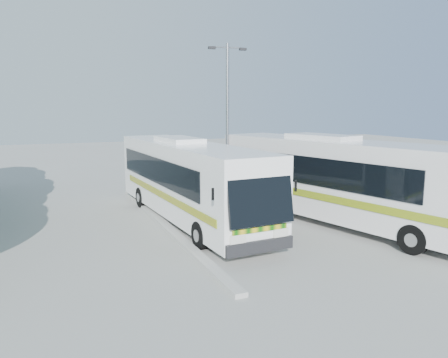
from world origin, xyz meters
name	(u,v)px	position (x,y,z in m)	size (l,w,h in m)	color
ground	(230,232)	(0.00, 0.00, 0.00)	(100.00, 100.00, 0.00)	#9A9A95
kerb_divider	(164,224)	(-2.30, 2.00, 0.07)	(0.40, 16.00, 0.15)	#B2B2AD
coach_main	(188,179)	(-1.00, 2.48, 1.94)	(3.43, 12.87, 3.53)	white
coach_adjacent	(340,179)	(4.96, -0.70, 2.03)	(5.83, 13.56, 3.70)	silver
lamppost	(227,118)	(2.00, 4.91, 4.59)	(2.04, 0.32, 8.32)	#919499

